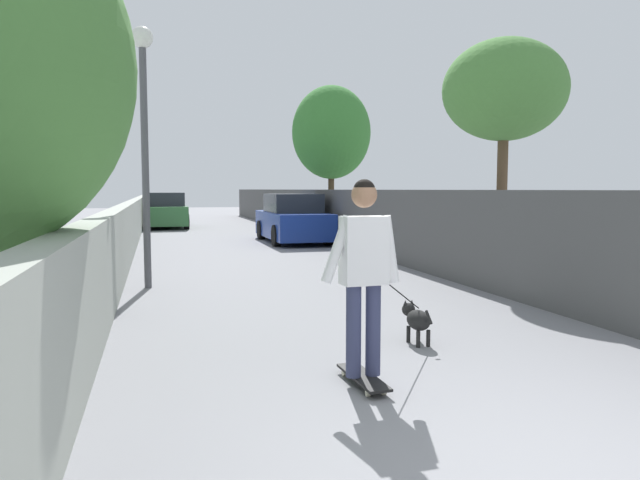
% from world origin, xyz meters
% --- Properties ---
extents(ground_plane, '(80.00, 80.00, 0.00)m').
position_xyz_m(ground_plane, '(14.00, 0.00, 0.00)').
color(ground_plane, gray).
extents(wall_left, '(48.00, 0.30, 1.33)m').
position_xyz_m(wall_left, '(12.00, 3.03, 0.66)').
color(wall_left, '#999E93').
rests_on(wall_left, ground).
extents(fence_right, '(48.00, 0.30, 1.67)m').
position_xyz_m(fence_right, '(12.00, -3.03, 0.84)').
color(fence_right, '#4C4C4C').
rests_on(fence_right, ground).
extents(tree_right_mid, '(2.93, 2.93, 5.53)m').
position_xyz_m(tree_right_mid, '(19.00, -4.05, 3.79)').
color(tree_right_mid, '#473523').
rests_on(tree_right_mid, ground).
extents(tree_right_far, '(2.31, 2.31, 4.49)m').
position_xyz_m(tree_right_far, '(7.50, -4.03, 3.52)').
color(tree_right_far, brown).
rests_on(tree_right_far, ground).
extents(lamp_post, '(0.36, 0.36, 4.37)m').
position_xyz_m(lamp_post, '(8.01, 2.48, 2.99)').
color(lamp_post, '#4C4C51').
rests_on(lamp_post, ground).
extents(skateboard, '(0.81, 0.23, 0.08)m').
position_xyz_m(skateboard, '(2.22, 0.63, 0.07)').
color(skateboard, black).
rests_on(skateboard, ground).
extents(person_skateboarder, '(0.24, 0.71, 1.69)m').
position_xyz_m(person_skateboarder, '(2.22, 0.63, 1.07)').
color(person_skateboarder, '#333859').
rests_on(person_skateboarder, skateboard).
extents(dog, '(1.44, 1.16, 1.06)m').
position_xyz_m(dog, '(3.37, -0.39, 0.27)').
color(dog, black).
rests_on(dog, ground).
extents(car_near, '(4.25, 1.80, 1.54)m').
position_xyz_m(car_near, '(15.99, -1.88, 0.72)').
color(car_near, navy).
rests_on(car_near, ground).
extents(car_far, '(4.03, 1.80, 1.54)m').
position_xyz_m(car_far, '(24.45, 1.88, 0.71)').
color(car_far, '#336B38').
rests_on(car_far, ground).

